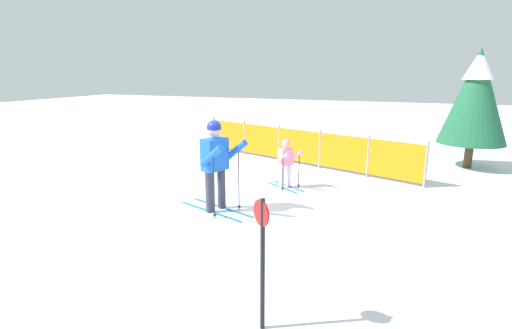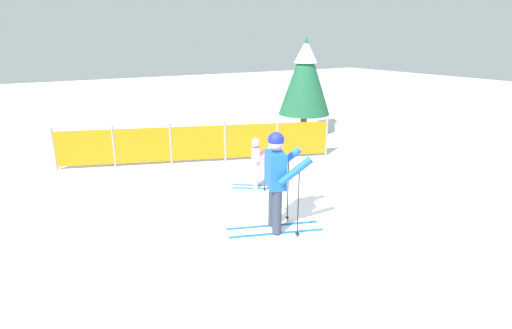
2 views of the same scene
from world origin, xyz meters
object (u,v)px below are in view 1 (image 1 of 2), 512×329
object	(u,v)px
skier_adult	(216,158)
trail_marker	(262,250)
skier_child	(286,159)
conifer_far	(476,95)
safety_fence	(299,146)

from	to	relation	value
skier_adult	trail_marker	size ratio (longest dim) A/B	1.22
skier_adult	skier_child	size ratio (longest dim) A/B	1.54
skier_adult	conifer_far	bearing A→B (deg)	69.22
skier_child	safety_fence	bearing A→B (deg)	132.47
skier_child	conifer_far	size ratio (longest dim) A/B	0.35
skier_adult	conifer_far	size ratio (longest dim) A/B	0.54
safety_fence	trail_marker	size ratio (longest dim) A/B	4.74
conifer_far	trail_marker	bearing A→B (deg)	-107.65
skier_child	trail_marker	size ratio (longest dim) A/B	0.79
skier_adult	safety_fence	world-z (taller)	skier_adult
skier_adult	trail_marker	xyz separation A→B (m)	(2.14, -3.13, -0.17)
safety_fence	trail_marker	world-z (taller)	trail_marker
conifer_far	trail_marker	world-z (taller)	conifer_far
trail_marker	skier_child	bearing A→B (deg)	104.78
skier_adult	safety_fence	xyz separation A→B (m)	(0.40, 4.47, -0.52)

